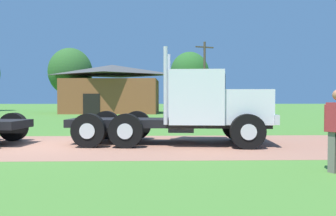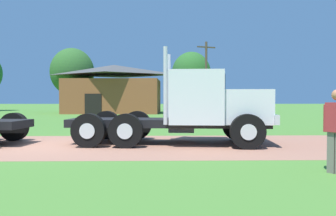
# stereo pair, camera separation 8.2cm
# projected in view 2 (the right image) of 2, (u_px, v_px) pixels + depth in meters

# --- Properties ---
(ground_plane) EXTENTS (200.00, 200.00, 0.00)m
(ground_plane) POSITION_uv_depth(u_px,v_px,m) (45.00, 146.00, 11.11)
(ground_plane) COLOR #4A7E30
(dirt_track) EXTENTS (120.00, 5.71, 0.01)m
(dirt_track) POSITION_uv_depth(u_px,v_px,m) (45.00, 145.00, 11.11)
(dirt_track) COLOR #A06C56
(dirt_track) RESTS_ON ground_plane
(truck_foreground_white) EXTENTS (7.38, 3.17, 3.36)m
(truck_foreground_white) POSITION_uv_depth(u_px,v_px,m) (196.00, 109.00, 11.54)
(truck_foreground_white) COLOR black
(truck_foreground_white) RESTS_ON ground_plane
(shed_building) EXTENTS (11.35, 7.44, 5.59)m
(shed_building) POSITION_uv_depth(u_px,v_px,m) (114.00, 90.00, 37.21)
(shed_building) COLOR brown
(shed_building) RESTS_ON ground_plane
(utility_pole_near) EXTENTS (2.13, 0.84, 8.01)m
(utility_pole_near) POSITION_uv_depth(u_px,v_px,m) (206.00, 76.00, 35.74)
(utility_pole_near) COLOR #4E3E30
(utility_pole_near) RESTS_ON ground_plane
(tree_mid) EXTENTS (5.42, 5.42, 8.03)m
(tree_mid) POSITION_uv_depth(u_px,v_px,m) (72.00, 72.00, 40.33)
(tree_mid) COLOR #513823
(tree_mid) RESTS_ON ground_plane
(tree_right) EXTENTS (4.86, 4.86, 7.52)m
(tree_right) POSITION_uv_depth(u_px,v_px,m) (191.00, 73.00, 40.02)
(tree_right) COLOR #513823
(tree_right) RESTS_ON ground_plane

